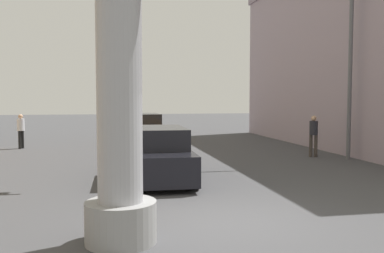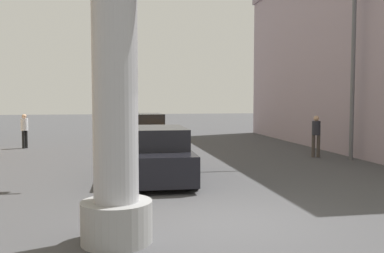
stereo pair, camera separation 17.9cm
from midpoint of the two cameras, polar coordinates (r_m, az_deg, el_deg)
name	(u,v)px [view 1 (the left image)]	position (r m, az deg, el deg)	size (l,w,h in m)	color
ground_plane	(164,155)	(18.25, -4.04, -3.85)	(95.76, 95.76, 0.00)	#424244
street_lamp	(341,39)	(17.84, 18.95, 10.95)	(2.87, 0.28, 7.79)	#59595E
traffic_light_mast	(0,36)	(13.07, -24.57, 10.91)	(5.85, 0.32, 5.75)	#333333
car_lead	(154,155)	(12.86, -5.43, -3.77)	(2.16, 4.71, 1.56)	black
car_far	(144,128)	(24.20, -6.63, -0.24)	(2.08, 4.61, 1.56)	black
pedestrian_far_left	(21,129)	(22.16, -22.07, -0.25)	(0.45, 0.45, 1.66)	black
pedestrian_mid_right	(314,133)	(18.29, 15.63, -0.81)	(0.45, 0.45, 1.71)	#3F3833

